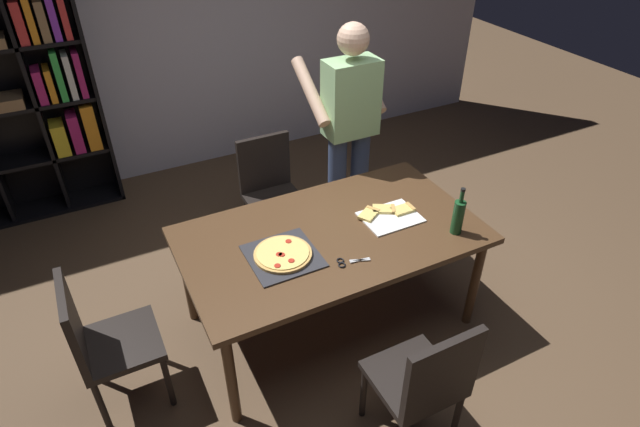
{
  "coord_description": "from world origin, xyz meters",
  "views": [
    {
      "loc": [
        -1.21,
        -2.24,
        2.7
      ],
      "look_at": [
        0.0,
        0.15,
        0.8
      ],
      "focal_mm": 29.41,
      "sensor_mm": 36.0,
      "label": 1
    }
  ],
  "objects_px": {
    "person_serving_pizza": "(349,127)",
    "kitchen_scissors": "(348,262)",
    "chair_far_side": "(270,187)",
    "bookshelf": "(5,98)",
    "dining_table": "(331,241)",
    "pepperoni_pizza_on_tray": "(283,255)",
    "chair_left_end": "(101,339)",
    "wine_bottle": "(458,216)",
    "chair_near_camera": "(425,381)"
  },
  "relations": [
    {
      "from": "chair_far_side",
      "to": "pepperoni_pizza_on_tray",
      "type": "xyz_separation_m",
      "value": [
        -0.35,
        -1.08,
        0.25
      ]
    },
    {
      "from": "chair_left_end",
      "to": "kitchen_scissors",
      "type": "relative_size",
      "value": 4.53
    },
    {
      "from": "chair_near_camera",
      "to": "chair_far_side",
      "type": "height_order",
      "value": "same"
    },
    {
      "from": "dining_table",
      "to": "wine_bottle",
      "type": "xyz_separation_m",
      "value": [
        0.68,
        -0.34,
        0.18
      ]
    },
    {
      "from": "dining_table",
      "to": "chair_far_side",
      "type": "distance_m",
      "value": 1.02
    },
    {
      "from": "dining_table",
      "to": "pepperoni_pizza_on_tray",
      "type": "distance_m",
      "value": 0.37
    },
    {
      "from": "dining_table",
      "to": "person_serving_pizza",
      "type": "relative_size",
      "value": 1.04
    },
    {
      "from": "chair_near_camera",
      "to": "chair_far_side",
      "type": "relative_size",
      "value": 1.0
    },
    {
      "from": "chair_left_end",
      "to": "bookshelf",
      "type": "relative_size",
      "value": 0.46
    },
    {
      "from": "chair_near_camera",
      "to": "kitchen_scissors",
      "type": "distance_m",
      "value": 0.76
    },
    {
      "from": "bookshelf",
      "to": "person_serving_pizza",
      "type": "relative_size",
      "value": 1.11
    },
    {
      "from": "chair_far_side",
      "to": "person_serving_pizza",
      "type": "relative_size",
      "value": 0.51
    },
    {
      "from": "chair_far_side",
      "to": "pepperoni_pizza_on_tray",
      "type": "relative_size",
      "value": 2.27
    },
    {
      "from": "pepperoni_pizza_on_tray",
      "to": "chair_left_end",
      "type": "bearing_deg",
      "value": 175.92
    },
    {
      "from": "dining_table",
      "to": "chair_near_camera",
      "type": "distance_m",
      "value": 1.02
    },
    {
      "from": "person_serving_pizza",
      "to": "kitchen_scissors",
      "type": "bearing_deg",
      "value": -119.39
    },
    {
      "from": "chair_far_side",
      "to": "person_serving_pizza",
      "type": "height_order",
      "value": "person_serving_pizza"
    },
    {
      "from": "chair_near_camera",
      "to": "chair_left_end",
      "type": "relative_size",
      "value": 1.0
    },
    {
      "from": "dining_table",
      "to": "chair_far_side",
      "type": "bearing_deg",
      "value": 90.0
    },
    {
      "from": "chair_near_camera",
      "to": "person_serving_pizza",
      "type": "xyz_separation_m",
      "value": [
        0.56,
        1.79,
        0.49
      ]
    },
    {
      "from": "chair_left_end",
      "to": "bookshelf",
      "type": "distance_m",
      "value": 2.45
    },
    {
      "from": "chair_far_side",
      "to": "kitchen_scissors",
      "type": "bearing_deg",
      "value": -92.0
    },
    {
      "from": "chair_near_camera",
      "to": "bookshelf",
      "type": "bearing_deg",
      "value": 116.21
    },
    {
      "from": "chair_left_end",
      "to": "wine_bottle",
      "type": "relative_size",
      "value": 2.85
    },
    {
      "from": "bookshelf",
      "to": "kitchen_scissors",
      "type": "bearing_deg",
      "value": -58.71
    },
    {
      "from": "chair_left_end",
      "to": "pepperoni_pizza_on_tray",
      "type": "bearing_deg",
      "value": -4.08
    },
    {
      "from": "kitchen_scissors",
      "to": "chair_near_camera",
      "type": "bearing_deg",
      "value": -86.39
    },
    {
      "from": "dining_table",
      "to": "wine_bottle",
      "type": "height_order",
      "value": "wine_bottle"
    },
    {
      "from": "bookshelf",
      "to": "pepperoni_pizza_on_tray",
      "type": "bearing_deg",
      "value": -61.83
    },
    {
      "from": "person_serving_pizza",
      "to": "bookshelf",
      "type": "bearing_deg",
      "value": 144.42
    },
    {
      "from": "pepperoni_pizza_on_tray",
      "to": "wine_bottle",
      "type": "relative_size",
      "value": 1.25
    },
    {
      "from": "pepperoni_pizza_on_tray",
      "to": "dining_table",
      "type": "bearing_deg",
      "value": 11.91
    },
    {
      "from": "dining_table",
      "to": "chair_left_end",
      "type": "relative_size",
      "value": 2.03
    },
    {
      "from": "pepperoni_pizza_on_tray",
      "to": "wine_bottle",
      "type": "distance_m",
      "value": 1.07
    },
    {
      "from": "dining_table",
      "to": "pepperoni_pizza_on_tray",
      "type": "height_order",
      "value": "pepperoni_pizza_on_tray"
    },
    {
      "from": "dining_table",
      "to": "kitchen_scissors",
      "type": "distance_m",
      "value": 0.3
    },
    {
      "from": "bookshelf",
      "to": "pepperoni_pizza_on_tray",
      "type": "xyz_separation_m",
      "value": [
        1.32,
        -2.46,
        -0.28
      ]
    },
    {
      "from": "chair_left_end",
      "to": "dining_table",
      "type": "bearing_deg",
      "value": 0.0
    },
    {
      "from": "wine_bottle",
      "to": "chair_near_camera",
      "type": "bearing_deg",
      "value": -135.52
    },
    {
      "from": "dining_table",
      "to": "chair_near_camera",
      "type": "xyz_separation_m",
      "value": [
        -0.0,
        -1.01,
        -0.17
      ]
    },
    {
      "from": "pepperoni_pizza_on_tray",
      "to": "kitchen_scissors",
      "type": "distance_m",
      "value": 0.38
    },
    {
      "from": "chair_near_camera",
      "to": "chair_left_end",
      "type": "xyz_separation_m",
      "value": [
        -1.4,
        1.01,
        0.0
      ]
    },
    {
      "from": "chair_left_end",
      "to": "kitchen_scissors",
      "type": "xyz_separation_m",
      "value": [
        1.35,
        -0.29,
        0.24
      ]
    },
    {
      "from": "dining_table",
      "to": "chair_far_side",
      "type": "xyz_separation_m",
      "value": [
        0.0,
        1.01,
        -0.17
      ]
    },
    {
      "from": "chair_near_camera",
      "to": "wine_bottle",
      "type": "relative_size",
      "value": 2.85
    },
    {
      "from": "person_serving_pizza",
      "to": "kitchen_scissors",
      "type": "xyz_separation_m",
      "value": [
        -0.61,
        -1.08,
        -0.24
      ]
    },
    {
      "from": "chair_near_camera",
      "to": "chair_left_end",
      "type": "height_order",
      "value": "same"
    },
    {
      "from": "chair_near_camera",
      "to": "wine_bottle",
      "type": "height_order",
      "value": "wine_bottle"
    },
    {
      "from": "wine_bottle",
      "to": "kitchen_scissors",
      "type": "distance_m",
      "value": 0.74
    },
    {
      "from": "chair_left_end",
      "to": "person_serving_pizza",
      "type": "xyz_separation_m",
      "value": [
        1.96,
        0.79,
        0.49
      ]
    }
  ]
}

